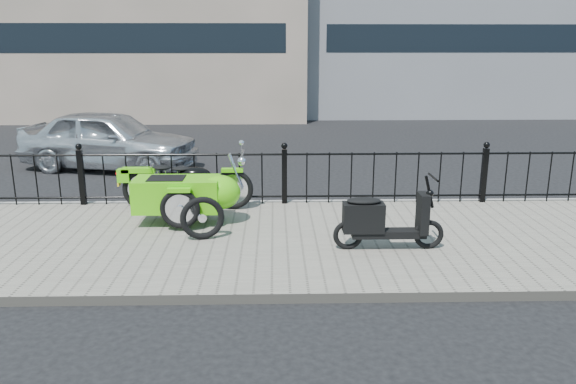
{
  "coord_description": "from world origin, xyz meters",
  "views": [
    {
      "loc": [
        -0.17,
        -8.18,
        2.85
      ],
      "look_at": [
        0.03,
        -0.1,
        0.69
      ],
      "focal_mm": 35.0,
      "sensor_mm": 36.0,
      "label": 1
    }
  ],
  "objects_px": {
    "scooter": "(381,221)",
    "motorcycle_sidecar": "(190,191)",
    "spare_tire": "(202,218)",
    "sedan_car": "(109,140)"
  },
  "relations": [
    {
      "from": "spare_tire",
      "to": "scooter",
      "type": "bearing_deg",
      "value": -10.16
    },
    {
      "from": "motorcycle_sidecar",
      "to": "sedan_car",
      "type": "height_order",
      "value": "sedan_car"
    },
    {
      "from": "motorcycle_sidecar",
      "to": "scooter",
      "type": "relative_size",
      "value": 1.51
    },
    {
      "from": "spare_tire",
      "to": "sedan_car",
      "type": "xyz_separation_m",
      "value": [
        -2.78,
        5.24,
        0.25
      ]
    },
    {
      "from": "spare_tire",
      "to": "motorcycle_sidecar",
      "type": "bearing_deg",
      "value": 108.29
    },
    {
      "from": "scooter",
      "to": "spare_tire",
      "type": "bearing_deg",
      "value": 169.84
    },
    {
      "from": "scooter",
      "to": "spare_tire",
      "type": "distance_m",
      "value": 2.51
    },
    {
      "from": "scooter",
      "to": "motorcycle_sidecar",
      "type": "bearing_deg",
      "value": 154.2
    },
    {
      "from": "motorcycle_sidecar",
      "to": "spare_tire",
      "type": "xyz_separation_m",
      "value": [
        0.3,
        -0.89,
        -0.16
      ]
    },
    {
      "from": "spare_tire",
      "to": "sedan_car",
      "type": "bearing_deg",
      "value": 117.96
    }
  ]
}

